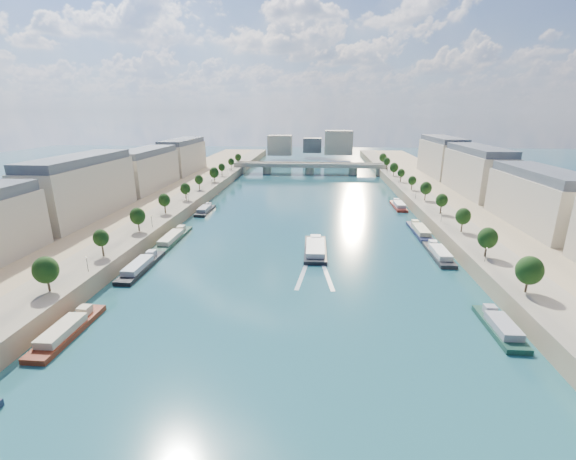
# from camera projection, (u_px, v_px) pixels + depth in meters

# --- Properties ---
(ground) EXTENTS (700.00, 700.00, 0.00)m
(ground) POSITION_uv_depth(u_px,v_px,m) (302.00, 221.00, 163.65)
(ground) COLOR #0B2532
(ground) RESTS_ON ground
(quay_left) EXTENTS (44.00, 520.00, 5.00)m
(quay_left) POSITION_uv_depth(u_px,v_px,m) (138.00, 212.00, 168.23)
(quay_left) COLOR #9E8460
(quay_left) RESTS_ON ground
(quay_right) EXTENTS (44.00, 520.00, 5.00)m
(quay_right) POSITION_uv_depth(u_px,v_px,m) (478.00, 219.00, 157.58)
(quay_right) COLOR #9E8460
(quay_right) RESTS_ON ground
(pave_left) EXTENTS (14.00, 520.00, 0.10)m
(pave_left) POSITION_uv_depth(u_px,v_px,m) (171.00, 207.00, 166.37)
(pave_left) COLOR gray
(pave_left) RESTS_ON quay_left
(pave_right) EXTENTS (14.00, 520.00, 0.10)m
(pave_right) POSITION_uv_depth(u_px,v_px,m) (441.00, 212.00, 157.93)
(pave_right) COLOR gray
(pave_right) RESTS_ON quay_right
(trees_left) EXTENTS (4.80, 268.80, 8.26)m
(trees_left) POSITION_uv_depth(u_px,v_px,m) (176.00, 194.00, 166.51)
(trees_left) COLOR #382B1E
(trees_left) RESTS_ON ground
(trees_right) EXTENTS (4.80, 268.80, 8.26)m
(trees_right) POSITION_uv_depth(u_px,v_px,m) (431.00, 194.00, 165.99)
(trees_right) COLOR #382B1E
(trees_right) RESTS_ON ground
(lamps_left) EXTENTS (0.36, 200.36, 4.28)m
(lamps_left) POSITION_uv_depth(u_px,v_px,m) (172.00, 207.00, 155.70)
(lamps_left) COLOR black
(lamps_left) RESTS_ON ground
(lamps_right) EXTENTS (0.36, 200.36, 4.28)m
(lamps_right) POSITION_uv_depth(u_px,v_px,m) (427.00, 203.00, 162.22)
(lamps_right) COLOR black
(lamps_right) RESTS_ON ground
(buildings_left) EXTENTS (16.00, 226.00, 23.20)m
(buildings_left) POSITION_uv_depth(u_px,v_px,m) (119.00, 176.00, 176.48)
(buildings_left) COLOR #C3B096
(buildings_left) RESTS_ON ground
(buildings_right) EXTENTS (16.00, 226.00, 23.20)m
(buildings_right) POSITION_uv_depth(u_px,v_px,m) (503.00, 181.00, 163.91)
(buildings_right) COLOR #C3B096
(buildings_right) RESTS_ON ground
(skyline) EXTENTS (79.00, 42.00, 22.00)m
(skyline) POSITION_uv_depth(u_px,v_px,m) (315.00, 144.00, 368.08)
(skyline) COLOR #C3B096
(skyline) RESTS_ON ground
(bridge) EXTENTS (112.00, 12.00, 8.15)m
(bridge) POSITION_uv_depth(u_px,v_px,m) (310.00, 167.00, 285.03)
(bridge) COLOR #C1B79E
(bridge) RESTS_ON ground
(tour_barge) EXTENTS (7.46, 25.29, 3.60)m
(tour_barge) POSITION_uv_depth(u_px,v_px,m) (315.00, 249.00, 128.06)
(tour_barge) COLOR black
(tour_barge) RESTS_ON ground
(wake) EXTENTS (10.76, 25.97, 0.04)m
(wake) POSITION_uv_depth(u_px,v_px,m) (315.00, 271.00, 112.45)
(wake) COLOR silver
(wake) RESTS_ON ground
(moored_barges_left) EXTENTS (5.00, 154.66, 3.60)m
(moored_barges_left) POSITION_uv_depth(u_px,v_px,m) (138.00, 269.00, 111.83)
(moored_barges_left) COLOR #192038
(moored_barges_left) RESTS_ON ground
(moored_barges_right) EXTENTS (5.00, 129.00, 3.60)m
(moored_barges_right) POSITION_uv_depth(u_px,v_px,m) (427.00, 240.00, 136.88)
(moored_barges_right) COLOR #183E31
(moored_barges_right) RESTS_ON ground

